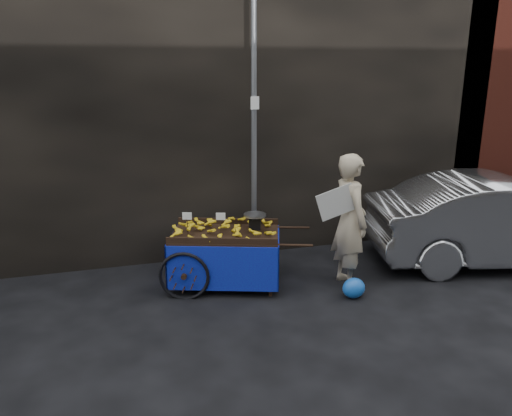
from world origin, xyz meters
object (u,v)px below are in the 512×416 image
object	(u,v)px
plastic_bag	(354,288)
vendor	(350,221)
parked_car	(505,221)
banana_cart	(222,238)

from	to	relation	value
plastic_bag	vendor	bearing A→B (deg)	76.10
plastic_bag	parked_car	world-z (taller)	parked_car
banana_cart	parked_car	bearing A→B (deg)	12.79
vendor	plastic_bag	distance (m)	0.89
vendor	parked_car	bearing A→B (deg)	-91.09
banana_cart	parked_car	size ratio (longest dim) A/B	0.53
plastic_bag	banana_cart	bearing A→B (deg)	149.86
banana_cart	parked_car	distance (m)	4.28
plastic_bag	parked_car	size ratio (longest dim) A/B	0.07
banana_cart	plastic_bag	bearing A→B (deg)	-11.91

